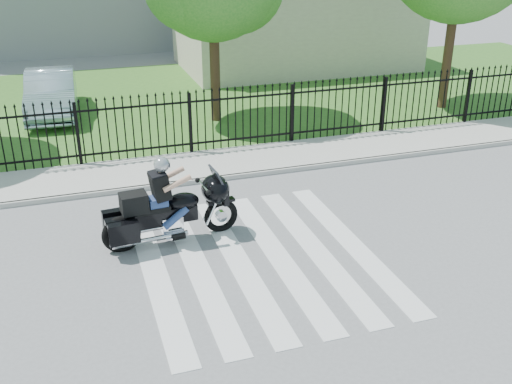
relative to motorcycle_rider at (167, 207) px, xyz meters
name	(u,v)px	position (x,y,z in m)	size (l,w,h in m)	color
ground	(258,259)	(1.51, -1.25, -0.77)	(120.00, 120.00, 0.00)	slate
crosswalk	(258,258)	(1.51, -1.25, -0.77)	(5.00, 5.50, 0.01)	silver
sidewalk	(200,166)	(1.51, 3.75, -0.71)	(40.00, 2.00, 0.12)	#ADAAA3
curb	(209,180)	(1.51, 2.75, -0.71)	(40.00, 0.12, 0.12)	#ADAAA3
grass_strip	(157,101)	(1.51, 10.75, -0.76)	(40.00, 12.00, 0.02)	#305F20
iron_fence	(190,125)	(1.51, 4.75, 0.13)	(26.00, 0.04, 1.80)	black
building_low	(295,27)	(8.51, 14.75, 0.98)	(10.00, 6.00, 3.50)	beige
motorcycle_rider	(167,207)	(0.00, 0.00, 0.00)	(2.86, 1.03, 1.89)	black
parked_car	(51,93)	(-2.10, 10.02, -0.01)	(1.58, 4.52, 1.49)	#A2BDCC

